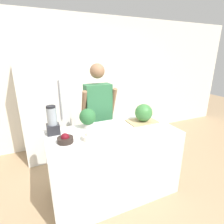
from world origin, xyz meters
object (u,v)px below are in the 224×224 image
refrigerator (45,108)px  bowl_cherries (65,139)px  potted_plant (88,117)px  person (98,116)px  bowl_cream (89,136)px  blender (52,122)px  watermelon (144,113)px

refrigerator → bowl_cherries: refrigerator is taller
potted_plant → person: bearing=55.4°
refrigerator → bowl_cream: bearing=-75.3°
blender → potted_plant: (0.44, 0.00, -0.01)m
person → bowl_cherries: bearing=-131.6°
refrigerator → bowl_cherries: (0.12, -1.41, 0.01)m
watermelon → potted_plant: size_ratio=0.95×
bowl_cream → blender: blender is taller
refrigerator → bowl_cream: size_ratio=10.68×
refrigerator → watermelon: bearing=-44.3°
refrigerator → blender: bearing=-88.9°
bowl_cherries → potted_plant: potted_plant is taller
watermelon → bowl_cherries: watermelon is taller
bowl_cherries → bowl_cream: bowl_cherries is taller
bowl_cherries → blender: size_ratio=0.50×
person → bowl_cream: (-0.39, -0.77, 0.06)m
bowl_cherries → potted_plant: size_ratio=0.67×
refrigerator → bowl_cream: 1.50m
person → blender: bearing=-149.4°
blender → bowl_cream: bearing=-42.5°
bowl_cream → person: bearing=63.3°
person → bowl_cherries: size_ratio=9.74×
refrigerator → person: refrigerator is taller
refrigerator → potted_plant: (0.46, -1.12, 0.12)m
refrigerator → person: 1.03m
watermelon → potted_plant: bearing=171.8°
person → watermelon: bearing=-48.2°
watermelon → bowl_cream: bearing=-166.2°
person → bowl_cream: person is taller
bowl_cherries → watermelon: bearing=8.9°
refrigerator → bowl_cream: refrigerator is taller
refrigerator → watermelon: (1.26, -1.23, 0.11)m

